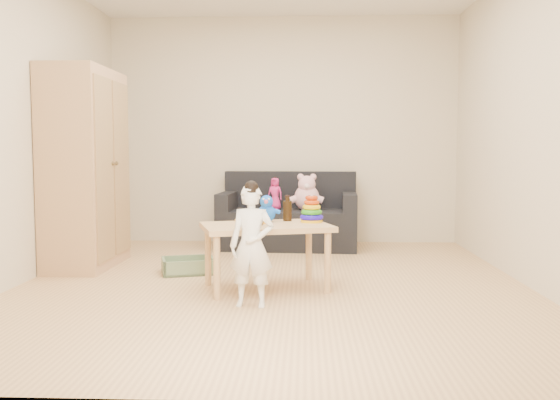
{
  "coord_description": "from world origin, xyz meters",
  "views": [
    {
      "loc": [
        0.26,
        -4.65,
        1.04
      ],
      "look_at": [
        0.05,
        0.25,
        0.65
      ],
      "focal_mm": 38.0,
      "sensor_mm": 36.0,
      "label": 1
    }
  ],
  "objects_px": {
    "sofa": "(288,229)",
    "wardrobe": "(86,169)",
    "play_table": "(266,257)",
    "toddler": "(252,247)"
  },
  "relations": [
    {
      "from": "sofa",
      "to": "wardrobe",
      "type": "bearing_deg",
      "value": -144.53
    },
    {
      "from": "play_table",
      "to": "toddler",
      "type": "xyz_separation_m",
      "value": [
        -0.06,
        -0.52,
        0.16
      ]
    },
    {
      "from": "sofa",
      "to": "toddler",
      "type": "xyz_separation_m",
      "value": [
        -0.17,
        -2.5,
        0.2
      ]
    },
    {
      "from": "sofa",
      "to": "play_table",
      "type": "xyz_separation_m",
      "value": [
        -0.11,
        -1.99,
        0.04
      ]
    },
    {
      "from": "wardrobe",
      "to": "play_table",
      "type": "relative_size",
      "value": 1.89
    },
    {
      "from": "wardrobe",
      "to": "sofa",
      "type": "xyz_separation_m",
      "value": [
        1.81,
        1.14,
        -0.69
      ]
    },
    {
      "from": "sofa",
      "to": "toddler",
      "type": "bearing_deg",
      "value": -90.69
    },
    {
      "from": "wardrobe",
      "to": "toddler",
      "type": "relative_size",
      "value": 2.21
    },
    {
      "from": "sofa",
      "to": "play_table",
      "type": "distance_m",
      "value": 1.99
    },
    {
      "from": "wardrobe",
      "to": "toddler",
      "type": "xyz_separation_m",
      "value": [
        1.64,
        -1.36,
        -0.49
      ]
    }
  ]
}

